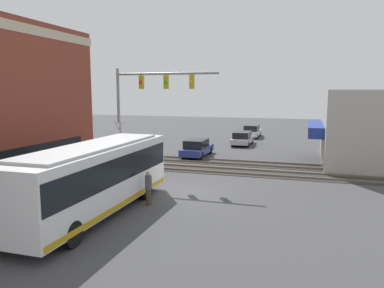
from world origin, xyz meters
TOP-DOWN VIEW (x-y plane):
  - ground_plane at (0.00, 0.00)m, footprint 120.00×120.00m
  - shop_building at (12.29, -11.46)m, footprint 10.64×9.21m
  - city_bus at (-4.94, 2.80)m, footprint 10.50×2.59m
  - traffic_signal_gantry at (4.03, 4.21)m, footprint 0.42×7.24m
  - crossing_signal at (3.19, 5.85)m, footprint 1.41×1.18m
  - rail_track_near at (6.00, 0.00)m, footprint 2.60×60.00m
  - rail_track_far at (9.20, 0.00)m, footprint 2.60×60.00m
  - parked_car_blue at (11.34, 2.80)m, footprint 4.74×1.82m
  - parked_car_silver at (19.44, 0.20)m, footprint 4.75×1.82m
  - parked_car_white at (26.41, 0.20)m, footprint 4.80×1.82m
  - pedestrian_near_bus at (-2.86, 1.10)m, footprint 0.34×0.34m

SIDE VIEW (x-z plane):
  - ground_plane at x=0.00m, z-range 0.00..0.00m
  - rail_track_near at x=6.00m, z-range -0.05..0.10m
  - rail_track_far at x=9.20m, z-range -0.05..0.10m
  - parked_car_silver at x=19.44m, z-range -0.04..1.37m
  - parked_car_blue at x=11.34m, z-range -0.05..1.44m
  - parked_car_white at x=26.41m, z-range -0.05..1.47m
  - pedestrian_near_bus at x=-2.86m, z-range 0.02..1.72m
  - city_bus at x=-4.94m, z-range 0.16..3.41m
  - crossing_signal at x=3.19m, z-range 0.39..4.20m
  - shop_building at x=12.29m, z-range 0.00..5.71m
  - traffic_signal_gantry at x=4.03m, z-range 1.71..8.87m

